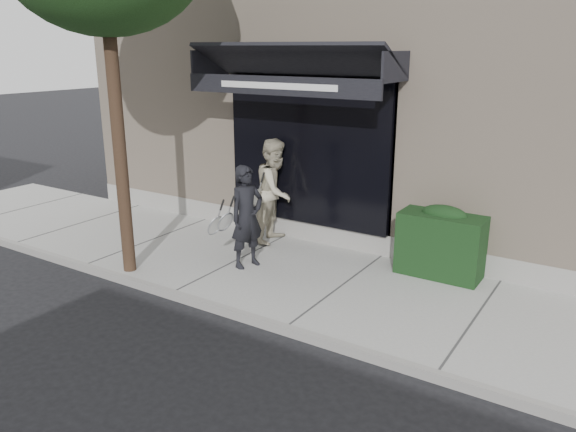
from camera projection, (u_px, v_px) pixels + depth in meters
The scene contains 7 objects.
ground at pixel (342, 293), 8.57m from camera, with size 80.00×80.00×0.00m, color black.
sidewalk at pixel (342, 289), 8.55m from camera, with size 20.00×3.00×0.12m, color gray.
curb at pixel (287, 330), 7.30m from camera, with size 20.00×0.10×0.14m, color gray.
building_facade at pixel (454, 90), 11.78m from camera, with size 14.30×8.04×5.64m.
hedge at pixel (442, 242), 8.82m from camera, with size 1.30×0.70×1.14m.
pedestrian_front at pixel (247, 217), 9.07m from camera, with size 0.75×0.88×1.69m.
pedestrian_back at pixel (276, 191), 10.27m from camera, with size 0.83×1.01×1.92m.
Camera 1 is at (3.55, -7.07, 3.60)m, focal length 35.00 mm.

